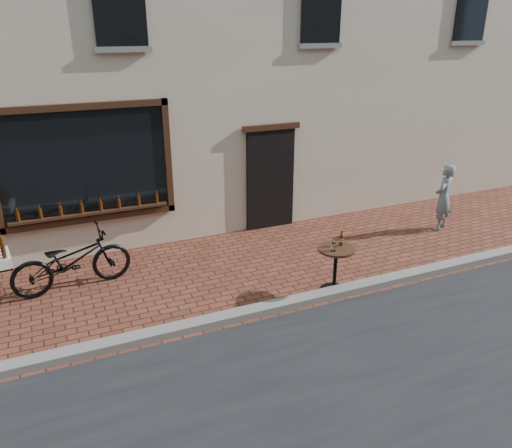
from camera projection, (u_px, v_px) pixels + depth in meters
name	position (u px, v px, depth m)	size (l,w,h in m)	color
ground	(253.00, 322.00, 7.67)	(90.00, 90.00, 0.00)	#562A1C
kerb	(248.00, 313.00, 7.82)	(90.00, 0.25, 0.12)	slate
cargo_bicycle	(69.00, 260.00, 8.46)	(2.40, 0.93, 1.12)	black
bistro_table	(336.00, 260.00, 8.37)	(0.63, 0.63, 1.08)	black
pedestrian	(443.00, 197.00, 10.92)	(0.54, 0.35, 1.48)	slate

